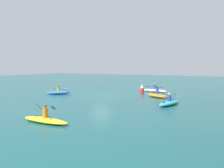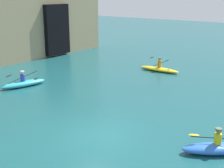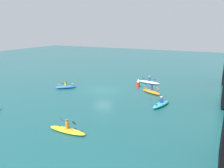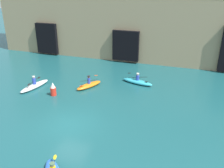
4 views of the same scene
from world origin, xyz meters
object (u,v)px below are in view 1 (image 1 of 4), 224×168
kayak_white (154,90)px  marker_buoy (142,89)px  kayak_orange (157,95)px  kayak_yellow (45,120)px  kayak_cyan (169,103)px  kayak_blue (58,92)px

kayak_white → marker_buoy: (2.59, -0.87, 0.33)m
kayak_orange → kayak_yellow: (14.00, -3.07, -0.04)m
kayak_yellow → kayak_white: (-18.93, 1.23, 0.04)m
kayak_yellow → marker_buoy: marker_buoy is taller
kayak_cyan → kayak_white: bearing=39.4°
kayak_orange → marker_buoy: size_ratio=2.39×
kayak_cyan → kayak_blue: bearing=100.2°
kayak_white → kayak_yellow: bearing=96.5°
kayak_yellow → kayak_white: 18.97m
kayak_white → marker_buoy: size_ratio=2.91×
kayak_white → marker_buoy: 2.75m
kayak_blue → kayak_cyan: size_ratio=0.83×
kayak_blue → kayak_cyan: (1.16, 14.13, -0.00)m
kayak_blue → kayak_white: kayak_white is taller
kayak_cyan → marker_buoy: bearing=52.4°
kayak_cyan → marker_buoy: 8.32m
kayak_blue → kayak_cyan: kayak_cyan is taller
kayak_orange → kayak_cyan: 4.88m
kayak_white → kayak_blue: bearing=49.2°
kayak_blue → kayak_yellow: size_ratio=0.79×
kayak_yellow → kayak_white: kayak_white is taller
kayak_blue → marker_buoy: 10.58m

